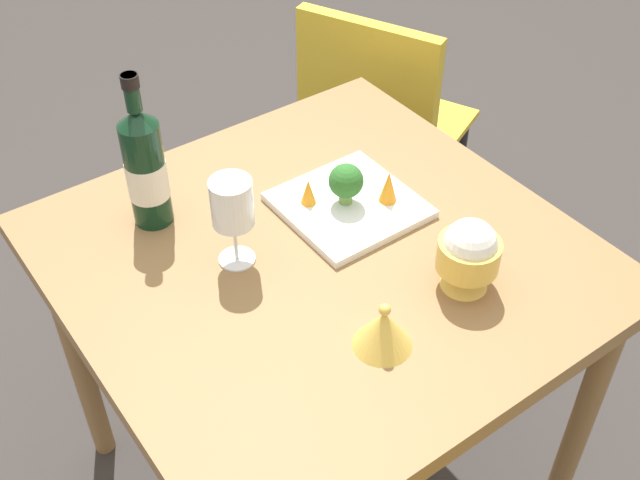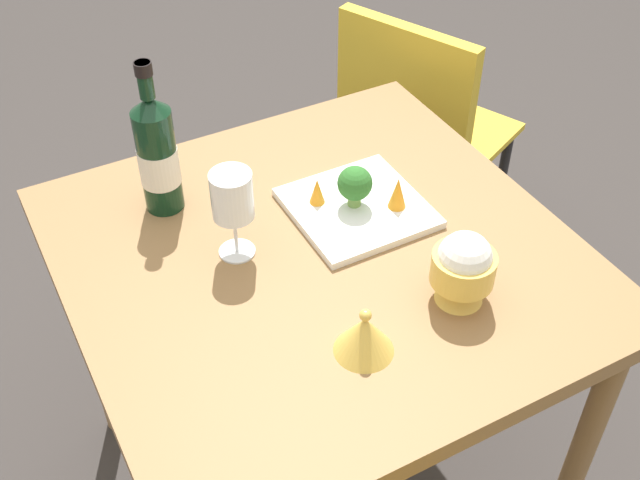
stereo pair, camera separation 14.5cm
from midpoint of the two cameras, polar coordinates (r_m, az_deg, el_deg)
name	(u,v)px [view 1 (the left image)]	position (r m, az deg, el deg)	size (l,w,h in m)	color
ground_plane	(320,476)	(2.06, -2.10, -16.71)	(8.00, 8.00, 0.00)	#383330
dining_table	(320,286)	(1.53, -2.71, -3.42)	(0.91, 0.91, 0.76)	olive
chair_by_wall	(377,118)	(2.25, 2.25, 8.69)	(0.53, 0.53, 0.85)	gold
wine_bottle	(145,167)	(1.51, -15.15, 4.96)	(0.08, 0.08, 0.32)	black
wine_glass	(232,205)	(1.38, -9.33, 2.37)	(0.08, 0.08, 0.18)	white
rice_bowl	(469,254)	(1.36, 7.67, -1.15)	(0.11, 0.11, 0.14)	gold
rice_bowl_lid	(383,329)	(1.28, 1.34, -6.57)	(0.10, 0.10, 0.09)	gold
serving_plate	(349,205)	(1.56, -0.58, 2.41)	(0.25, 0.25, 0.02)	white
broccoli_floret	(346,182)	(1.52, -0.84, 4.10)	(0.07, 0.07, 0.09)	#729E4C
carrot_garnish_left	(388,187)	(1.54, 2.26, 3.75)	(0.04, 0.04, 0.07)	orange
carrot_garnish_right	(308,191)	(1.54, -3.54, 3.39)	(0.03, 0.03, 0.06)	orange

